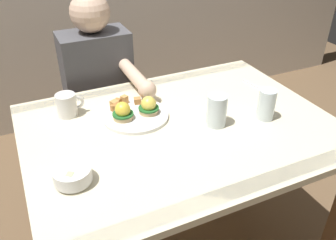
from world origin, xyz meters
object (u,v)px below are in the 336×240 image
eggs_benedict_plate (135,112)px  coffee_mug (67,104)px  water_glass_near (266,106)px  fruit_bowl (72,175)px  fork (256,86)px  dining_table (180,147)px  water_glass_far (217,113)px  diner_person (101,90)px

eggs_benedict_plate → coffee_mug: (-0.24, 0.13, 0.03)m
water_glass_near → coffee_mug: bearing=153.4°
eggs_benedict_plate → fruit_bowl: 0.43m
coffee_mug → fork: bearing=-7.7°
dining_table → eggs_benedict_plate: size_ratio=4.44×
dining_table → water_glass_far: water_glass_far is taller
fork → coffee_mug: bearing=172.3°
fork → water_glass_near: 0.29m
coffee_mug → fruit_bowl: bearing=-99.5°
coffee_mug → water_glass_far: 0.60m
eggs_benedict_plate → fork: size_ratio=1.73×
water_glass_near → dining_table: bearing=164.3°
fruit_bowl → water_glass_near: (0.79, 0.06, 0.03)m
water_glass_near → fork: bearing=60.1°
coffee_mug → diner_person: (0.22, 0.33, -0.14)m
water_glass_near → diner_person: 0.87m
eggs_benedict_plate → coffee_mug: 0.28m
fruit_bowl → water_glass_far: bearing=10.0°
diner_person → fruit_bowl: bearing=-111.0°
eggs_benedict_plate → diner_person: 0.48m
diner_person → eggs_benedict_plate: bearing=-87.4°
fork → water_glass_far: (-0.35, -0.20, 0.05)m
fruit_bowl → fork: 0.98m
fork → water_glass_far: 0.40m
eggs_benedict_plate → diner_person: size_ratio=0.24×
fruit_bowl → coffee_mug: 0.43m
fruit_bowl → water_glass_far: (0.58, 0.10, 0.03)m
coffee_mug → diner_person: bearing=56.7°
dining_table → water_glass_near: size_ratio=9.50×
fork → eggs_benedict_plate: bearing=-178.6°
eggs_benedict_plate → water_glass_near: 0.53m
fork → fruit_bowl: bearing=-161.8°
fork → water_glass_near: size_ratio=1.23×
dining_table → eggs_benedict_plate: 0.24m
fork → water_glass_far: water_glass_far is taller
dining_table → coffee_mug: 0.49m
fork → diner_person: diner_person is taller
fruit_bowl → water_glass_near: bearing=4.4°
diner_person → water_glass_near: bearing=-54.4°
coffee_mug → fork: (0.86, -0.12, -0.05)m
water_glass_near → diner_person: size_ratio=0.11×
eggs_benedict_plate → water_glass_near: bearing=-25.7°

